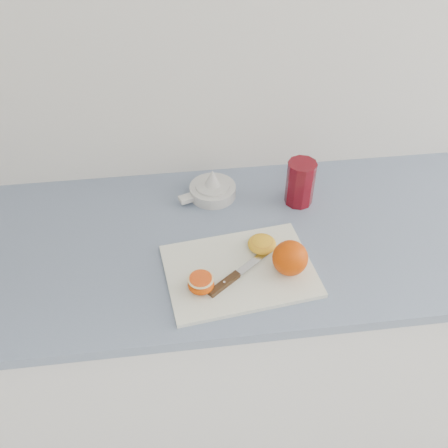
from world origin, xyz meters
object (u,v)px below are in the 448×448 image
at_px(half_orange, 201,283).
at_px(cutting_board, 240,271).
at_px(citrus_juicer, 212,189).
at_px(red_tumbler, 300,184).
at_px(counter, 240,333).

bearing_deg(half_orange, cutting_board, 27.11).
distance_m(cutting_board, half_orange, 0.11).
height_order(cutting_board, half_orange, half_orange).
distance_m(half_orange, citrus_juicer, 0.36).
relative_size(cutting_board, red_tumbler, 2.69).
bearing_deg(citrus_juicer, half_orange, -100.27).
xyz_separation_m(counter, citrus_juicer, (-0.07, 0.17, 0.47)).
bearing_deg(counter, cutting_board, -103.54).
bearing_deg(counter, red_tumbler, 33.98).
height_order(cutting_board, red_tumbler, red_tumbler).
height_order(counter, red_tumbler, red_tumbler).
bearing_deg(red_tumbler, counter, -146.02).
xyz_separation_m(counter, cutting_board, (-0.03, -0.13, 0.45)).
bearing_deg(counter, citrus_juicer, 110.91).
relative_size(counter, cutting_board, 6.68).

